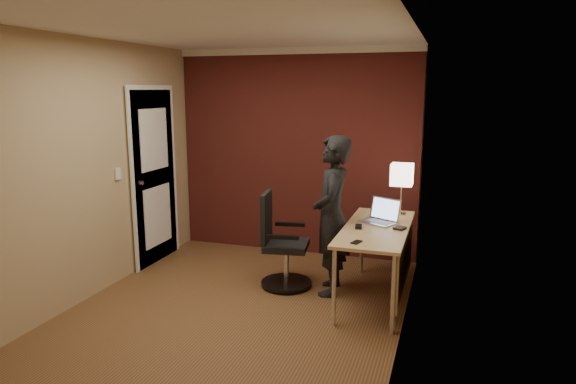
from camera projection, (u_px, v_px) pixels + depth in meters
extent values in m
plane|color=brown|center=(233.00, 313.00, 4.70)|extent=(4.00, 4.00, 0.00)
plane|color=white|center=(227.00, 29.00, 4.21)|extent=(4.00, 4.00, 0.00)
plane|color=tan|center=(297.00, 152.00, 6.32)|extent=(3.00, 0.00, 3.00)
plane|color=tan|center=(67.00, 244.00, 2.59)|extent=(3.00, 0.00, 3.00)
plane|color=tan|center=(87.00, 171.00, 4.91)|extent=(0.00, 4.00, 4.00)
plane|color=tan|center=(406.00, 189.00, 4.00)|extent=(0.00, 4.00, 4.00)
cube|color=maroon|center=(296.00, 153.00, 6.29)|extent=(2.98, 0.06, 2.50)
cube|color=silver|center=(296.00, 51.00, 6.05)|extent=(3.00, 0.08, 0.08)
cube|color=silver|center=(80.00, 39.00, 4.66)|extent=(0.08, 4.00, 0.08)
cube|color=silver|center=(408.00, 28.00, 3.78)|extent=(0.08, 4.00, 0.08)
cube|color=silver|center=(154.00, 178.00, 5.97)|extent=(0.05, 0.82, 2.02)
cube|color=silver|center=(155.00, 178.00, 5.97)|extent=(0.02, 0.92, 2.12)
cylinder|color=silver|center=(141.00, 183.00, 5.65)|extent=(0.05, 0.05, 0.05)
cube|color=silver|center=(118.00, 174.00, 5.34)|extent=(0.02, 0.08, 0.12)
cube|color=tan|center=(377.00, 228.00, 4.88)|extent=(0.60, 1.50, 0.03)
cube|color=tan|center=(405.00, 260.00, 4.86)|extent=(0.02, 1.38, 0.54)
cylinder|color=silver|center=(334.00, 287.00, 4.39)|extent=(0.04, 0.04, 0.70)
cylinder|color=silver|center=(362.00, 242.00, 5.67)|extent=(0.04, 0.04, 0.70)
cylinder|color=silver|center=(393.00, 294.00, 4.24)|extent=(0.04, 0.04, 0.70)
cylinder|color=silver|center=(408.00, 247.00, 5.52)|extent=(0.04, 0.04, 0.70)
cube|color=silver|center=(400.00, 214.00, 5.35)|extent=(0.11, 0.11, 0.01)
cylinder|color=silver|center=(401.00, 199.00, 5.32)|extent=(0.01, 0.01, 0.30)
cube|color=white|center=(402.00, 174.00, 5.27)|extent=(0.22, 0.22, 0.22)
cube|color=silver|center=(378.00, 222.00, 5.01)|extent=(0.40, 0.36, 0.01)
cube|color=silver|center=(385.00, 209.00, 5.07)|extent=(0.32, 0.20, 0.22)
cube|color=#B2CCF2|center=(385.00, 209.00, 5.06)|extent=(0.29, 0.18, 0.19)
cube|color=gray|center=(378.00, 222.00, 5.00)|extent=(0.31, 0.25, 0.00)
cube|color=black|center=(359.00, 227.00, 4.82)|extent=(0.07, 0.11, 0.03)
cube|color=black|center=(356.00, 242.00, 4.37)|extent=(0.09, 0.13, 0.01)
cube|color=black|center=(400.00, 228.00, 4.79)|extent=(0.12, 0.14, 0.02)
cylinder|color=black|center=(286.00, 283.00, 5.34)|extent=(0.53, 0.53, 0.03)
cylinder|color=silver|center=(286.00, 265.00, 5.30)|extent=(0.06, 0.06, 0.39)
cube|color=black|center=(286.00, 245.00, 5.26)|extent=(0.49, 0.49, 0.07)
cube|color=black|center=(266.00, 217.00, 5.23)|extent=(0.11, 0.40, 0.52)
cube|color=black|center=(290.00, 224.00, 5.46)|extent=(0.32, 0.10, 0.04)
cube|color=black|center=(282.00, 237.00, 4.99)|extent=(0.32, 0.10, 0.04)
imported|color=black|center=(332.00, 216.00, 5.05)|extent=(0.46, 0.63, 1.58)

